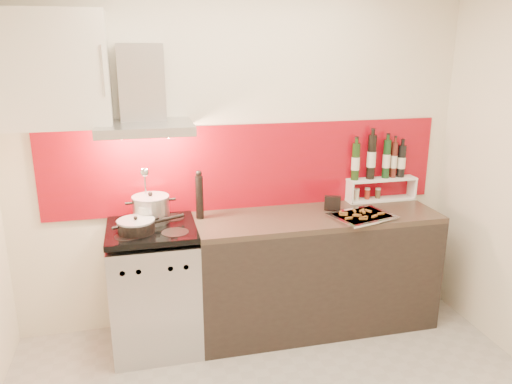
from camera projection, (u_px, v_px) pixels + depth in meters
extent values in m
cube|color=silver|center=(242.00, 156.00, 3.72)|extent=(3.40, 0.02, 2.60)
cube|color=maroon|center=(249.00, 167.00, 3.75)|extent=(3.00, 0.02, 0.64)
cube|color=#B7B7BA|center=(155.00, 291.00, 3.54)|extent=(0.60, 0.60, 0.84)
cube|color=black|center=(158.00, 324.00, 3.29)|extent=(0.50, 0.02, 0.40)
cube|color=#B7B7BA|center=(155.00, 270.00, 3.18)|extent=(0.56, 0.02, 0.12)
cube|color=#FF190C|center=(155.00, 270.00, 3.18)|extent=(0.10, 0.01, 0.04)
cube|color=black|center=(151.00, 229.00, 3.40)|extent=(0.60, 0.60, 0.04)
cube|color=black|center=(315.00, 273.00, 3.80)|extent=(1.80, 0.60, 0.86)
cube|color=#33291F|center=(317.00, 217.00, 3.67)|extent=(1.80, 0.60, 0.04)
cube|color=#B7B7BA|center=(145.00, 128.00, 3.26)|extent=(0.62, 0.50, 0.06)
cube|color=#B7B7BA|center=(142.00, 82.00, 3.32)|extent=(0.30, 0.18, 0.50)
sphere|color=#FFD18C|center=(122.00, 135.00, 3.23)|extent=(0.07, 0.07, 0.07)
sphere|color=#FFD18C|center=(168.00, 133.00, 3.30)|extent=(0.07, 0.07, 0.07)
cube|color=#EFE4D0|center=(50.00, 70.00, 3.10)|extent=(0.70, 0.35, 0.72)
cylinder|color=#B7B7BA|center=(151.00, 210.00, 3.47)|extent=(0.25, 0.25, 0.17)
cylinder|color=#99999E|center=(150.00, 197.00, 3.44)|extent=(0.26, 0.26, 0.01)
sphere|color=black|center=(150.00, 194.00, 3.43)|extent=(0.03, 0.03, 0.03)
cylinder|color=black|center=(136.00, 227.00, 3.28)|extent=(0.24, 0.24, 0.08)
cylinder|color=#99999E|center=(136.00, 221.00, 3.27)|extent=(0.25, 0.25, 0.01)
sphere|color=black|center=(136.00, 218.00, 3.26)|extent=(0.03, 0.03, 0.03)
cylinder|color=black|center=(168.00, 219.00, 3.42)|extent=(0.22, 0.12, 0.03)
cylinder|color=silver|center=(146.00, 217.00, 3.39)|extent=(0.09, 0.09, 0.15)
cylinder|color=silver|center=(146.00, 189.00, 3.33)|extent=(0.01, 0.07, 0.28)
sphere|color=silver|center=(144.00, 172.00, 3.24)|extent=(0.06, 0.06, 0.06)
cylinder|color=black|center=(199.00, 197.00, 3.54)|extent=(0.06, 0.06, 0.32)
sphere|color=black|center=(199.00, 173.00, 3.49)|extent=(0.04, 0.04, 0.04)
cube|color=white|center=(380.00, 199.00, 4.02)|extent=(0.56, 0.15, 0.01)
cube|color=white|center=(349.00, 192.00, 3.93)|extent=(0.01, 0.15, 0.16)
cube|color=white|center=(411.00, 187.00, 4.06)|extent=(0.02, 0.15, 0.16)
cube|color=white|center=(381.00, 179.00, 3.97)|extent=(0.56, 0.15, 0.02)
cylinder|color=black|center=(356.00, 162.00, 3.88)|extent=(0.06, 0.06, 0.29)
cylinder|color=black|center=(371.00, 157.00, 3.90)|extent=(0.07, 0.07, 0.35)
cylinder|color=black|center=(386.00, 159.00, 3.93)|extent=(0.06, 0.06, 0.31)
cylinder|color=#4D1B14|center=(394.00, 160.00, 3.95)|extent=(0.05, 0.05, 0.28)
cylinder|color=black|center=(401.00, 161.00, 3.97)|extent=(0.06, 0.06, 0.26)
cylinder|color=beige|center=(357.00, 195.00, 3.96)|extent=(0.04, 0.04, 0.08)
cylinder|color=maroon|center=(367.00, 194.00, 3.98)|extent=(0.04, 0.04, 0.08)
cylinder|color=brown|center=(378.00, 194.00, 4.00)|extent=(0.04, 0.04, 0.07)
cube|color=black|center=(332.00, 203.00, 3.74)|extent=(0.13, 0.09, 0.10)
cube|color=silver|center=(362.00, 217.00, 3.59)|extent=(0.47, 0.40, 0.01)
cube|color=silver|center=(362.00, 215.00, 3.59)|extent=(0.50, 0.43, 0.01)
cube|color=red|center=(362.00, 215.00, 3.59)|extent=(0.42, 0.35, 0.01)
cube|color=brown|center=(344.00, 213.00, 3.60)|extent=(0.05, 0.02, 0.01)
cube|color=brown|center=(354.00, 211.00, 3.66)|extent=(0.03, 0.06, 0.01)
cube|color=brown|center=(362.00, 210.00, 3.66)|extent=(0.05, 0.04, 0.01)
cube|color=brown|center=(349.00, 218.00, 3.50)|extent=(0.06, 0.02, 0.01)
cube|color=brown|center=(364.00, 217.00, 3.52)|extent=(0.06, 0.03, 0.01)
cube|color=brown|center=(356.00, 215.00, 3.56)|extent=(0.06, 0.03, 0.01)
cube|color=brown|center=(343.00, 214.00, 3.58)|extent=(0.06, 0.03, 0.01)
cube|color=brown|center=(375.00, 216.00, 3.54)|extent=(0.05, 0.04, 0.01)
cube|color=brown|center=(363.00, 219.00, 3.49)|extent=(0.06, 0.02, 0.01)
cube|color=brown|center=(368.00, 211.00, 3.65)|extent=(0.04, 0.05, 0.01)
cube|color=brown|center=(381.00, 214.00, 3.60)|extent=(0.06, 0.02, 0.01)
cube|color=brown|center=(358.00, 215.00, 3.56)|extent=(0.05, 0.04, 0.01)
cube|color=brown|center=(340.00, 213.00, 3.61)|extent=(0.04, 0.05, 0.01)
cube|color=brown|center=(344.00, 215.00, 3.57)|extent=(0.06, 0.04, 0.01)
cube|color=brown|center=(363.00, 212.00, 3.63)|extent=(0.03, 0.06, 0.01)
cube|color=brown|center=(364.00, 218.00, 3.50)|extent=(0.06, 0.04, 0.01)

